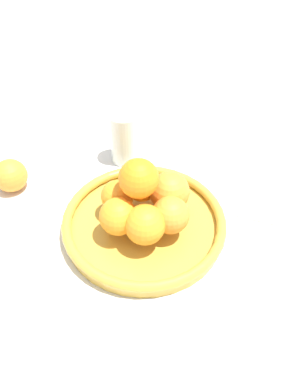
# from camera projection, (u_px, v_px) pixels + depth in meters

# --- Properties ---
(ground_plane) EXTENTS (4.00, 4.00, 0.00)m
(ground_plane) POSITION_uv_depth(u_px,v_px,m) (144.00, 229.00, 0.77)
(ground_plane) COLOR silver
(fruit_bowl) EXTENTS (0.33, 0.33, 0.04)m
(fruit_bowl) POSITION_uv_depth(u_px,v_px,m) (144.00, 223.00, 0.75)
(fruit_bowl) COLOR gold
(fruit_bowl) RESTS_ON ground_plane
(orange_pile) EXTENTS (0.17, 0.18, 0.13)m
(orange_pile) POSITION_uv_depth(u_px,v_px,m) (145.00, 200.00, 0.71)
(orange_pile) COLOR orange
(orange_pile) RESTS_ON fruit_bowl
(stray_orange) EXTENTS (0.07, 0.07, 0.07)m
(stray_orange) POSITION_uv_depth(u_px,v_px,m) (11.00, 175.00, 0.83)
(stray_orange) COLOR orange
(stray_orange) RESTS_ON ground_plane
(drinking_glass) EXTENTS (0.07, 0.07, 0.13)m
(drinking_glass) POSITION_uv_depth(u_px,v_px,m) (124.00, 138.00, 0.89)
(drinking_glass) COLOR silver
(drinking_glass) RESTS_ON ground_plane
(napkin_folded) EXTENTS (0.14, 0.14, 0.01)m
(napkin_folded) POSITION_uv_depth(u_px,v_px,m) (270.00, 202.00, 0.82)
(napkin_folded) COLOR silver
(napkin_folded) RESTS_ON ground_plane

